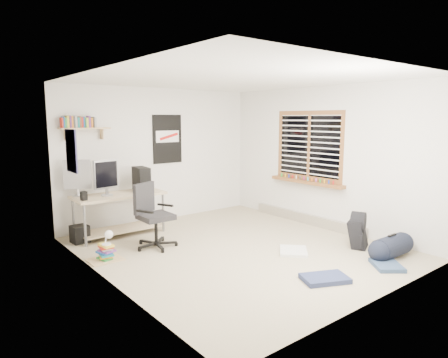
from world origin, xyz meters
TOP-DOWN VIEW (x-y plane):
  - floor at (0.00, 0.00)m, footprint 4.00×4.50m
  - ceiling at (0.00, 0.00)m, footprint 4.00×4.50m
  - back_wall at (0.00, 2.25)m, footprint 4.00×0.01m
  - left_wall at (-2.00, 0.00)m, footprint 0.01×4.50m
  - right_wall at (2.00, 0.00)m, footprint 0.01×4.50m
  - desk at (-1.07, 1.77)m, footprint 1.55×0.84m
  - monitor_left at (-1.66, 2.00)m, footprint 0.43×0.29m
  - monitor_right at (-1.29, 1.73)m, footprint 0.44×0.16m
  - pc_tower at (-0.63, 1.81)m, footprint 0.25×0.44m
  - keyboard at (-1.34, 1.69)m, footprint 0.46×0.25m
  - speaker_left at (-1.71, 1.61)m, footprint 0.10×0.10m
  - speaker_right at (-0.76, 1.61)m, footprint 0.11×0.11m
  - office_chair at (-0.91, 0.83)m, footprint 0.85×0.85m
  - wall_shelf at (-1.45, 2.14)m, footprint 0.80×0.22m
  - poster_back_wall at (0.15, 2.23)m, footprint 0.62×0.03m
  - poster_left_wall at (-1.99, 1.20)m, footprint 0.02×0.42m
  - window at (1.95, 0.30)m, footprint 0.10×1.50m
  - baseboard_heater at (1.96, 0.30)m, footprint 0.08×2.50m
  - backpack at (1.48, -1.09)m, footprint 0.41×0.38m
  - duffel_bag at (1.44, -1.65)m, footprint 0.31×0.31m
  - tshirt at (0.53, -0.65)m, footprint 0.60×0.60m
  - jeans_a at (0.05, -1.59)m, footprint 0.64×0.54m
  - jeans_b at (1.05, -1.82)m, footprint 0.54×0.56m
  - book_stack at (-1.75, 0.76)m, footprint 0.48×0.43m
  - desk_lamp at (-1.73, 0.74)m, footprint 0.20×0.24m
  - subwoofer at (-1.75, 1.76)m, footprint 0.26×0.26m

SIDE VIEW (x-z plane):
  - floor at x=0.00m, z-range -0.01..0.00m
  - tshirt at x=0.53m, z-range 0.00..0.04m
  - jeans_b at x=1.05m, z-range 0.00..0.05m
  - jeans_a at x=0.05m, z-range 0.00..0.06m
  - baseboard_heater at x=1.96m, z-range 0.00..0.18m
  - duffel_bag at x=1.44m, z-range -0.17..0.45m
  - subwoofer at x=-1.75m, z-range 0.00..0.28m
  - book_stack at x=-1.75m, z-range 0.01..0.29m
  - backpack at x=1.48m, z-range -0.02..0.42m
  - desk at x=-1.07m, z-range 0.03..0.70m
  - desk_lamp at x=-1.73m, z-range 0.27..0.49m
  - office_chair at x=-0.91m, z-range 0.00..0.98m
  - keyboard at x=-1.34m, z-range 0.67..0.69m
  - speaker_left at x=-1.71m, z-range 0.67..0.84m
  - speaker_right at x=-0.76m, z-range 0.67..0.87m
  - pc_tower at x=-0.63m, z-range 0.67..1.11m
  - monitor_right at x=-1.29m, z-range 0.67..1.14m
  - monitor_left at x=-1.66m, z-range 0.67..1.14m
  - back_wall at x=0.00m, z-range 0.00..2.50m
  - left_wall at x=-2.00m, z-range 0.00..2.50m
  - right_wall at x=2.00m, z-range 0.00..2.50m
  - window at x=1.95m, z-range 0.82..2.08m
  - poster_left_wall at x=-1.99m, z-range 1.20..1.80m
  - poster_back_wall at x=0.15m, z-range 1.09..2.01m
  - wall_shelf at x=-1.45m, z-range 1.66..1.90m
  - ceiling at x=0.00m, z-range 2.50..2.51m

